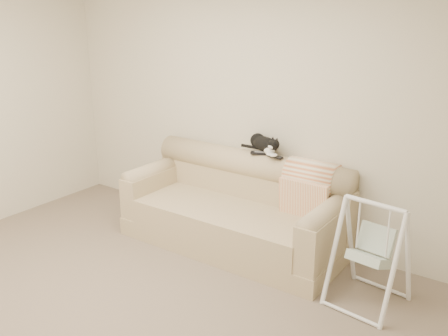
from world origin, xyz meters
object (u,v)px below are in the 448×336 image
object	(u,v)px
baby_swing	(371,253)
remote_b	(275,156)
remote_a	(260,153)
sofa	(236,210)
tuxedo_cat	(264,144)

from	to	relation	value
baby_swing	remote_b	bearing A→B (deg)	157.14
remote_a	baby_swing	bearing A→B (deg)	-20.47
sofa	remote_b	bearing A→B (deg)	34.17
tuxedo_cat	baby_swing	distance (m)	1.52
remote_a	remote_b	bearing A→B (deg)	-3.39
remote_b	tuxedo_cat	world-z (taller)	tuxedo_cat
tuxedo_cat	baby_swing	xyz separation A→B (m)	(1.30, -0.54, -0.56)
sofa	tuxedo_cat	bearing A→B (deg)	60.75
tuxedo_cat	sofa	bearing A→B (deg)	-119.25
sofa	remote_a	bearing A→B (deg)	59.84
remote_a	sofa	bearing A→B (deg)	-120.16
sofa	remote_b	world-z (taller)	remote_b
sofa	baby_swing	world-z (taller)	sofa
sofa	tuxedo_cat	distance (m)	0.71
remote_b	baby_swing	distance (m)	1.33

